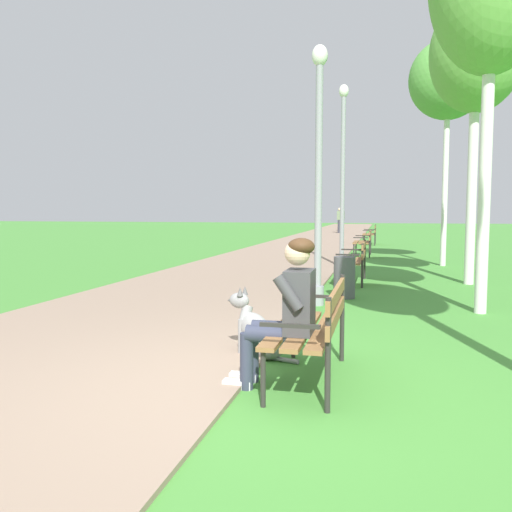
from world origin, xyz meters
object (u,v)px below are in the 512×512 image
object	(u,v)px
lamp_post_near	(319,173)
pedestrian_further_distant	(342,220)
park_bench_furthest	(371,233)
birch_tree_fourth	(448,81)
pedestrian_distant	(339,220)
park_bench_mid	(355,258)
lamp_post_mid	(343,175)
person_seated_on_near_bench	(286,307)
dog_grey	(259,332)
birch_tree_third	(476,56)
litter_bin	(344,277)
park_bench_near	(315,323)
park_bench_far	(364,240)

from	to	relation	value
lamp_post_near	pedestrian_further_distant	world-z (taller)	lamp_post_near
park_bench_furthest	pedestrian_further_distant	bearing A→B (deg)	99.15
birch_tree_fourth	pedestrian_distant	world-z (taller)	birch_tree_fourth
park_bench_mid	lamp_post_mid	size ratio (longest dim) A/B	0.33
birch_tree_fourth	pedestrian_further_distant	distance (m)	23.68
lamp_post_mid	person_seated_on_near_bench	bearing A→B (deg)	-88.45
pedestrian_distant	dog_grey	bearing A→B (deg)	-86.99
person_seated_on_near_bench	birch_tree_third	xyz separation A→B (m)	(2.45, 7.02, 3.77)
lamp_post_mid	litter_bin	bearing A→B (deg)	-85.10
park_bench_near	pedestrian_distant	bearing A→B (deg)	94.16
person_seated_on_near_bench	pedestrian_distant	bearing A→B (deg)	93.73
park_bench_mid	birch_tree_third	world-z (taller)	birch_tree_third
lamp_post_near	person_seated_on_near_bench	bearing A→B (deg)	-86.89
birch_tree_third	birch_tree_fourth	size ratio (longest dim) A/B	0.95
birch_tree_third	pedestrian_further_distant	world-z (taller)	birch_tree_third
lamp_post_mid	litter_bin	world-z (taller)	lamp_post_mid
person_seated_on_near_bench	birch_tree_third	world-z (taller)	birch_tree_third
lamp_post_mid	pedestrian_further_distant	distance (m)	24.34
park_bench_near	dog_grey	world-z (taller)	park_bench_near
lamp_post_near	birch_tree_third	bearing A→B (deg)	49.17
park_bench_far	park_bench_furthest	world-z (taller)	same
birch_tree_third	litter_bin	size ratio (longest dim) A/B	8.05
park_bench_near	lamp_post_mid	bearing A→B (deg)	92.89
park_bench_mid	pedestrian_further_distant	bearing A→B (deg)	94.80
lamp_post_near	birch_tree_fourth	bearing A→B (deg)	69.26
lamp_post_near	litter_bin	size ratio (longest dim) A/B	5.63
person_seated_on_near_bench	dog_grey	world-z (taller)	person_seated_on_near_bench
birch_tree_third	pedestrian_further_distant	bearing A→B (deg)	99.61
person_seated_on_near_bench	lamp_post_mid	world-z (taller)	lamp_post_mid
birch_tree_fourth	litter_bin	xyz separation A→B (m)	(-2.18, -5.93, -4.48)
park_bench_near	lamp_post_mid	distance (m)	9.32
person_seated_on_near_bench	pedestrian_distant	size ratio (longest dim) A/B	0.76
birch_tree_fourth	pedestrian_further_distant	xyz separation A→B (m)	(-4.38, 22.93, -3.99)
park_bench_mid	birch_tree_fourth	world-z (taller)	birch_tree_fourth
litter_bin	pedestrian_further_distant	bearing A→B (deg)	94.35
lamp_post_mid	pedestrian_distant	world-z (taller)	lamp_post_mid
birch_tree_third	dog_grey	bearing A→B (deg)	-114.89
dog_grey	lamp_post_mid	size ratio (longest dim) A/B	0.18
pedestrian_further_distant	dog_grey	bearing A→B (deg)	-87.16
dog_grey	lamp_post_near	xyz separation A→B (m)	(0.21, 3.11, 1.78)
litter_bin	pedestrian_distant	bearing A→B (deg)	94.74
pedestrian_distant	pedestrian_further_distant	xyz separation A→B (m)	(-0.08, 3.38, 0.00)
park_bench_mid	pedestrian_further_distant	world-z (taller)	pedestrian_further_distant
pedestrian_further_distant	birch_tree_fourth	bearing A→B (deg)	-79.19
park_bench_mid	lamp_post_mid	world-z (taller)	lamp_post_mid
birch_tree_fourth	pedestrian_distant	size ratio (longest dim) A/B	3.58
litter_bin	pedestrian_distant	xyz separation A→B (m)	(-2.11, 25.47, 0.49)
park_bench_furthest	lamp_post_near	distance (m)	15.43
pedestrian_further_distant	park_bench_mid	bearing A→B (deg)	-85.20
park_bench_near	birch_tree_third	distance (m)	8.17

